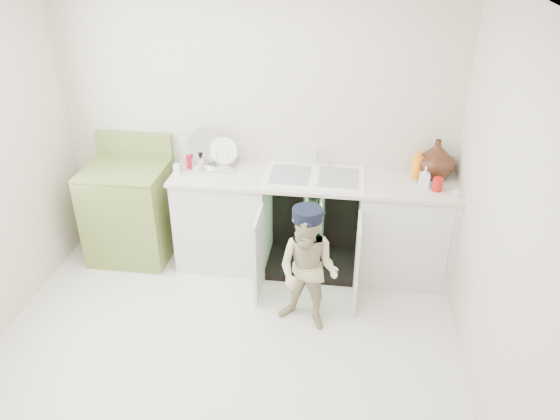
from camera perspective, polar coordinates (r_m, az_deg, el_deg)
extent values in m
plane|color=beige|center=(4.24, -5.84, -14.28)|extent=(3.50, 3.50, 0.00)
cube|color=silver|center=(4.84, -2.54, 9.12)|extent=(3.50, 2.50, 0.02)
cube|color=silver|center=(2.37, -15.98, -16.53)|extent=(3.50, 2.50, 0.02)
cube|color=silver|center=(3.52, 21.91, -1.12)|extent=(2.50, 3.00, 0.02)
cube|color=silver|center=(4.97, -5.78, -0.88)|extent=(0.80, 0.60, 0.86)
cube|color=silver|center=(4.88, 12.84, -2.15)|extent=(0.80, 0.60, 0.86)
cube|color=black|center=(5.10, 3.70, 0.00)|extent=(0.80, 0.06, 0.86)
cube|color=black|center=(5.08, 3.31, -5.42)|extent=(0.80, 0.60, 0.06)
cylinder|color=gray|center=(4.94, 2.73, -0.69)|extent=(0.05, 0.05, 0.70)
cylinder|color=gray|center=(4.93, 4.35, -0.80)|extent=(0.05, 0.05, 0.70)
cylinder|color=gray|center=(4.81, 3.55, 0.72)|extent=(0.07, 0.18, 0.07)
cube|color=silver|center=(4.50, -2.22, -4.71)|extent=(0.03, 0.40, 0.76)
cube|color=silver|center=(4.45, 8.04, -5.45)|extent=(0.02, 0.40, 0.76)
cube|color=beige|center=(4.65, 3.60, 3.31)|extent=(2.44, 0.64, 0.03)
cube|color=beige|center=(4.87, 3.92, 5.73)|extent=(2.44, 0.02, 0.15)
cube|color=white|center=(4.64, 3.60, 3.42)|extent=(0.85, 0.55, 0.02)
cube|color=gray|center=(4.66, 1.09, 3.69)|extent=(0.34, 0.40, 0.01)
cube|color=gray|center=(4.63, 6.14, 3.37)|extent=(0.34, 0.40, 0.01)
cylinder|color=silver|center=(4.80, 3.86, 5.57)|extent=(0.03, 0.03, 0.17)
cylinder|color=silver|center=(4.72, 3.83, 6.11)|extent=(0.02, 0.14, 0.02)
cylinder|color=silver|center=(4.82, 5.15, 4.94)|extent=(0.04, 0.04, 0.06)
cylinder|color=white|center=(4.60, 17.32, -3.10)|extent=(0.01, 0.01, 0.70)
cube|color=white|center=(4.50, 17.87, 1.61)|extent=(0.04, 0.02, 0.06)
cube|color=silver|center=(4.89, -7.36, 4.81)|extent=(0.50, 0.33, 0.02)
cylinder|color=silver|center=(4.89, -7.88, 5.90)|extent=(0.31, 0.11, 0.30)
cylinder|color=white|center=(4.83, -5.88, 5.60)|extent=(0.25, 0.06, 0.24)
cylinder|color=silver|center=(4.83, -10.04, 5.35)|extent=(0.01, 0.01, 0.14)
cylinder|color=silver|center=(4.80, -8.89, 5.30)|extent=(0.01, 0.01, 0.14)
cylinder|color=silver|center=(4.77, -7.72, 5.25)|extent=(0.01, 0.01, 0.14)
cylinder|color=silver|center=(4.75, -6.55, 5.20)|extent=(0.01, 0.01, 0.14)
cylinder|color=silver|center=(4.72, -5.36, 5.14)|extent=(0.01, 0.01, 0.14)
imported|color=#4E2E16|center=(4.75, 15.98, 5.17)|extent=(0.32, 0.32, 0.33)
imported|color=orange|center=(4.70, 14.20, 4.77)|extent=(0.10, 0.11, 0.27)
imported|color=white|center=(4.58, 14.89, 3.36)|extent=(0.08, 0.08, 0.17)
cylinder|color=red|center=(4.56, 16.14, 2.58)|extent=(0.08, 0.08, 0.11)
cylinder|color=#AA0E1C|center=(4.89, -9.51, 5.14)|extent=(0.05, 0.05, 0.10)
cylinder|color=tan|center=(4.79, -8.25, 4.58)|extent=(0.06, 0.06, 0.08)
cylinder|color=black|center=(4.89, -8.26, 5.39)|extent=(0.04, 0.04, 0.12)
cube|color=silver|center=(4.75, -10.72, 4.23)|extent=(0.05, 0.05, 0.09)
cube|color=olive|center=(5.22, -15.34, -0.30)|extent=(0.72, 0.65, 0.87)
cube|color=olive|center=(5.02, -16.00, 4.16)|extent=(0.72, 0.65, 0.02)
cube|color=olive|center=(5.21, -15.00, 6.65)|extent=(0.72, 0.06, 0.23)
cylinder|color=black|center=(4.97, -18.58, 3.40)|extent=(0.16, 0.16, 0.02)
cylinder|color=silver|center=(4.96, -18.60, 3.52)|extent=(0.19, 0.19, 0.01)
cylinder|color=black|center=(5.23, -17.15, 4.92)|extent=(0.16, 0.16, 0.02)
cylinder|color=silver|center=(5.22, -17.17, 5.04)|extent=(0.19, 0.19, 0.01)
cylinder|color=black|center=(4.82, -14.74, 3.22)|extent=(0.16, 0.16, 0.02)
cylinder|color=silver|center=(4.82, -14.76, 3.34)|extent=(0.19, 0.19, 0.01)
cylinder|color=black|center=(5.09, -13.46, 4.78)|extent=(0.16, 0.16, 0.02)
cylinder|color=silver|center=(5.08, -13.48, 4.90)|extent=(0.19, 0.19, 0.01)
imported|color=beige|center=(4.13, 2.96, -6.39)|extent=(0.58, 0.51, 1.01)
cylinder|color=black|center=(3.88, 3.14, -0.68)|extent=(0.28, 0.28, 0.09)
cube|color=black|center=(3.98, 3.68, -0.47)|extent=(0.19, 0.14, 0.01)
cube|color=black|center=(4.42, 3.56, -0.54)|extent=(0.07, 0.01, 0.14)
cube|color=#26F23F|center=(4.41, 3.55, -0.59)|extent=(0.06, 0.00, 0.12)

